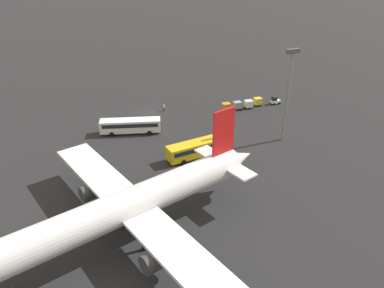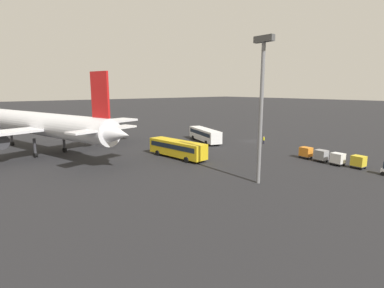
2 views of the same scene
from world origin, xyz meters
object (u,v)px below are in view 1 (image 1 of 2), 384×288
(airplane, at_px, (123,208))
(worker_person, at_px, (164,108))
(shuttle_bus_near, at_px, (130,125))
(cargo_cart_grey, at_px, (237,105))
(shuttle_bus_far, at_px, (198,147))
(cargo_cart_white, at_px, (249,104))
(cargo_cart_yellow, at_px, (258,101))
(cargo_cart_orange, at_px, (226,107))
(baggage_tug, at_px, (275,100))

(airplane, distance_m, worker_person, 46.44)
(shuttle_bus_near, relative_size, cargo_cart_grey, 6.24)
(shuttle_bus_far, height_order, cargo_cart_white, shuttle_bus_far)
(airplane, xyz_separation_m, cargo_cart_yellow, (-43.18, -35.56, -4.51))
(worker_person, bearing_deg, cargo_cart_yellow, 165.37)
(cargo_cart_orange, bearing_deg, shuttle_bus_near, 6.20)
(baggage_tug, bearing_deg, cargo_cart_orange, -4.93)
(shuttle_bus_far, bearing_deg, cargo_cart_white, -147.07)
(worker_person, bearing_deg, cargo_cart_grey, 159.78)
(shuttle_bus_near, distance_m, cargo_cart_orange, 24.82)
(worker_person, bearing_deg, shuttle_bus_near, 39.21)
(shuttle_bus_far, height_order, cargo_cart_yellow, shuttle_bus_far)
(baggage_tug, bearing_deg, cargo_cart_yellow, -10.81)
(worker_person, xyz_separation_m, cargo_cart_grey, (-17.02, 6.27, 0.32))
(shuttle_bus_near, relative_size, baggage_tug, 5.38)
(airplane, relative_size, shuttle_bus_far, 3.67)
(baggage_tug, bearing_deg, shuttle_bus_near, 1.03)
(airplane, relative_size, baggage_tug, 19.40)
(shuttle_bus_far, xyz_separation_m, cargo_cart_grey, (-18.38, -17.53, -0.70))
(airplane, bearing_deg, baggage_tug, -158.68)
(cargo_cart_white, bearing_deg, shuttle_bus_far, 38.75)
(shuttle_bus_far, distance_m, cargo_cart_grey, 25.41)
(cargo_cart_yellow, bearing_deg, cargo_cart_white, 11.22)
(cargo_cart_white, bearing_deg, cargo_cart_yellow, -168.78)
(shuttle_bus_near, bearing_deg, airplane, 91.82)
(cargo_cart_yellow, relative_size, cargo_cart_orange, 1.00)
(shuttle_bus_far, bearing_deg, cargo_cart_grey, -142.18)
(shuttle_bus_far, height_order, baggage_tug, shuttle_bus_far)
(baggage_tug, bearing_deg, airplane, 34.16)
(shuttle_bus_near, distance_m, cargo_cart_white, 30.79)
(cargo_cart_yellow, relative_size, cargo_cart_white, 1.00)
(airplane, xyz_separation_m, worker_person, (-20.12, -41.58, -4.83))
(cargo_cart_white, bearing_deg, worker_person, -18.28)
(baggage_tug, xyz_separation_m, worker_person, (27.77, -6.76, -0.07))
(worker_person, xyz_separation_m, cargo_cart_orange, (-14.00, 6.02, 0.32))
(baggage_tug, height_order, cargo_cart_orange, baggage_tug)
(airplane, relative_size, shuttle_bus_near, 3.60)
(airplane, height_order, shuttle_bus_near, airplane)
(cargo_cart_orange, bearing_deg, cargo_cart_white, 174.36)
(shuttle_bus_far, distance_m, cargo_cart_orange, 23.50)
(cargo_cart_yellow, distance_m, cargo_cart_white, 3.08)
(airplane, xyz_separation_m, cargo_cart_grey, (-37.14, -35.31, -4.51))
(shuttle_bus_near, bearing_deg, shuttle_bus_far, 139.53)
(shuttle_bus_far, bearing_deg, cargo_cart_yellow, -149.77)
(shuttle_bus_near, xyz_separation_m, worker_person, (-10.67, -8.70, -1.00))
(shuttle_bus_near, height_order, cargo_cart_orange, shuttle_bus_near)
(cargo_cart_yellow, relative_size, cargo_cart_grey, 1.00)
(shuttle_bus_near, height_order, shuttle_bus_far, shuttle_bus_far)
(cargo_cart_grey, bearing_deg, cargo_cart_orange, -4.61)
(baggage_tug, relative_size, worker_person, 1.40)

